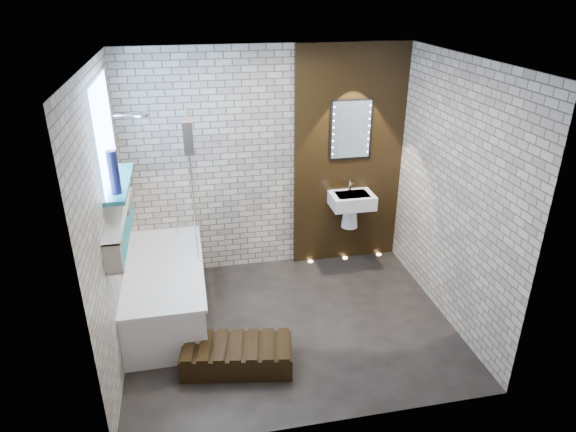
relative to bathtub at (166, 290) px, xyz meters
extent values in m
plane|color=black|center=(1.22, -0.45, -0.29)|extent=(3.20, 3.20, 0.00)
cube|color=gray|center=(1.22, 0.85, 1.01)|extent=(3.20, 0.04, 2.60)
cube|color=gray|center=(1.22, -1.75, 1.01)|extent=(3.20, 0.04, 2.60)
cube|color=gray|center=(-0.38, -0.45, 1.01)|extent=(0.04, 2.60, 2.60)
cube|color=gray|center=(2.82, -0.45, 1.01)|extent=(0.04, 2.60, 2.60)
plane|color=white|center=(1.22, -0.45, 2.31)|extent=(3.20, 3.20, 0.00)
cube|color=black|center=(2.17, 0.82, 1.01)|extent=(1.30, 0.06, 2.60)
cube|color=#7FADE0|center=(-0.36, -0.10, 1.71)|extent=(0.03, 1.00, 0.90)
cube|color=#22737C|center=(-0.29, -0.10, 1.24)|extent=(0.18, 1.00, 0.04)
cube|color=#22737C|center=(-0.31, -0.30, 0.79)|extent=(0.14, 1.30, 0.03)
cube|color=#B2A899|center=(-0.31, -0.30, 1.02)|extent=(0.14, 1.30, 0.03)
cube|color=#B2A899|center=(-0.31, -0.94, 0.91)|extent=(0.14, 0.03, 0.26)
cube|color=#B2A899|center=(-0.31, 0.33, 0.91)|extent=(0.14, 0.03, 0.26)
cube|color=white|center=(0.00, 0.00, -0.02)|extent=(0.75, 1.70, 0.55)
cube|color=white|center=(0.00, 0.00, 0.27)|extent=(0.79, 1.74, 0.03)
cylinder|color=silver|center=(0.15, 0.73, 0.35)|extent=(0.04, 0.04, 0.12)
cube|color=white|center=(0.35, 0.44, 0.99)|extent=(0.01, 0.78, 1.40)
cube|color=black|center=(0.35, 0.18, 1.56)|extent=(0.09, 0.24, 0.31)
cylinder|color=silver|center=(-0.08, 0.50, 1.71)|extent=(0.18, 0.18, 0.02)
cube|color=white|center=(2.17, 0.61, 0.56)|extent=(0.50, 0.36, 0.16)
cone|color=white|center=(2.17, 0.66, 0.34)|extent=(0.20, 0.20, 0.28)
cylinder|color=silver|center=(2.17, 0.71, 0.71)|extent=(0.03, 0.03, 0.14)
cube|color=black|center=(2.17, 0.78, 1.36)|extent=(0.50, 0.02, 0.70)
cube|color=silver|center=(2.17, 0.77, 1.36)|extent=(0.45, 0.01, 0.65)
cube|color=black|center=(0.62, -0.96, -0.18)|extent=(1.04, 0.60, 0.22)
cylinder|color=maroon|center=(-0.31, 0.16, 0.88)|extent=(0.06, 0.06, 0.15)
cylinder|color=#B9731C|center=(-0.31, -0.48, 0.86)|extent=(0.05, 0.05, 0.10)
cylinder|color=maroon|center=(-0.31, -0.73, 0.88)|extent=(0.06, 0.06, 0.14)
cylinder|color=black|center=(-0.28, -0.41, 1.45)|extent=(0.09, 0.09, 0.37)
cylinder|color=#FFD899|center=(1.72, 0.75, -0.29)|extent=(0.06, 0.06, 0.01)
cylinder|color=#FFD899|center=(2.17, 0.75, -0.29)|extent=(0.06, 0.06, 0.01)
cylinder|color=#FFD899|center=(2.62, 0.75, -0.29)|extent=(0.06, 0.06, 0.01)
camera|label=1|loc=(0.35, -4.60, 2.89)|focal=31.74mm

